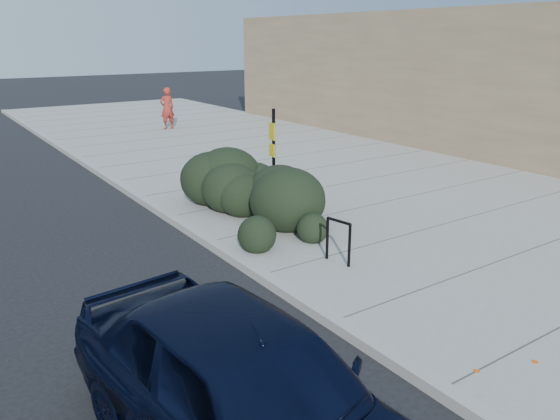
{
  "coord_description": "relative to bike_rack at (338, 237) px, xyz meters",
  "views": [
    {
      "loc": [
        -4.8,
        -5.49,
        4.17
      ],
      "look_at": [
        0.85,
        2.75,
        1.0
      ],
      "focal_mm": 35.0,
      "sensor_mm": 36.0,
      "label": 1
    }
  ],
  "objects": [
    {
      "name": "hedge",
      "position": [
        0.09,
        3.27,
        0.32
      ],
      "size": [
        2.73,
        4.64,
        1.65
      ],
      "primitive_type": "ellipsoid",
      "rotation": [
        0.0,
        0.0,
        0.13
      ],
      "color": "black",
      "rests_on": "sidewalk_near"
    },
    {
      "name": "sign_post",
      "position": [
        0.78,
        3.33,
        0.89
      ],
      "size": [
        0.11,
        0.28,
        2.46
      ],
      "rotation": [
        0.0,
        0.0,
        -0.12
      ],
      "color": "black",
      "rests_on": "sidewalk_near"
    },
    {
      "name": "sedan_navy",
      "position": [
        -3.92,
        -3.24,
        0.18
      ],
      "size": [
        2.48,
        5.08,
        1.67
      ],
      "primitive_type": "imported",
      "rotation": [
        0.0,
        0.0,
        0.11
      ],
      "color": "black",
      "rests_on": "ground"
    },
    {
      "name": "ground",
      "position": [
        -1.42,
        -1.67,
        -0.66
      ],
      "size": [
        120.0,
        120.0,
        0.0
      ],
      "primitive_type": "plane",
      "color": "black",
      "rests_on": "ground"
    },
    {
      "name": "sidewalk_near",
      "position": [
        4.18,
        3.33,
        -0.58
      ],
      "size": [
        11.2,
        50.0,
        0.15
      ],
      "primitive_type": "cube",
      "color": "gray",
      "rests_on": "ground"
    },
    {
      "name": "curb_near",
      "position": [
        -1.42,
        3.33,
        -0.57
      ],
      "size": [
        0.22,
        50.0,
        0.17
      ],
      "primitive_type": "cube",
      "color": "#9E9E99",
      "rests_on": "ground"
    },
    {
      "name": "bike_rack",
      "position": [
        0.0,
        0.0,
        0.0
      ],
      "size": [
        0.15,
        0.57,
        0.84
      ],
      "rotation": [
        0.0,
        0.0,
        0.18
      ],
      "color": "black",
      "rests_on": "sidewalk_near"
    },
    {
      "name": "pedestrian",
      "position": [
        3.71,
        16.39,
        0.43
      ],
      "size": [
        0.72,
        0.51,
        1.88
      ],
      "primitive_type": "imported",
      "rotation": [
        0.0,
        0.0,
        3.23
      ],
      "color": "maroon",
      "rests_on": "sidewalk_near"
    }
  ]
}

